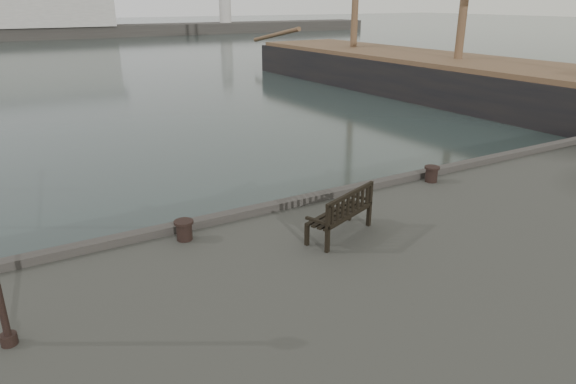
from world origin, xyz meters
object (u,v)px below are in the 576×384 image
Objects in this scene: bench at (340,221)px; bollard_right at (431,174)px; bollard_left at (184,230)px; tall_ship_main at (455,87)px.

bench is 4.22× the size of bollard_right.
bollard_right is at bearing 0.61° from bollard_left.
tall_ship_main reaches higher than bollard_left.
bench is 4.29× the size of bollard_left.
tall_ship_main is at bearing 40.94° from bollard_right.
bench is 27.69m from tall_ship_main.
bench is at bearing -159.79° from bollard_right.
tall_ship_main reaches higher than bench.
bollard_left is 0.01× the size of tall_ship_main.
tall_ship_main is (24.98, 15.34, -1.02)m from bollard_left.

